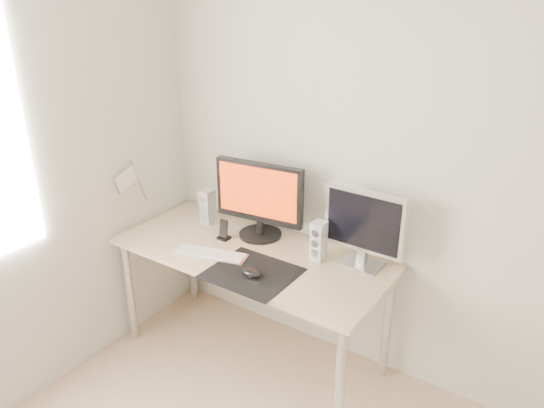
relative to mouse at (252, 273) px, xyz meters
The scene contains 11 objects.
wall_back 1.08m from the mouse, 37.59° to the left, with size 3.50×3.50×0.00m, color silver.
mousepad 0.04m from the mouse, 123.69° to the left, with size 0.45×0.40×0.00m, color black.
mouse is the anchor object (origin of this frame).
desk 0.29m from the mouse, 127.28° to the left, with size 1.60×0.70×0.73m.
main_monitor 0.52m from the mouse, 120.32° to the left, with size 0.55×0.29×0.47m.
second_monitor 0.64m from the mouse, 45.68° to the left, with size 0.45×0.16×0.43m.
speaker_left 0.72m from the mouse, 148.69° to the left, with size 0.07×0.09×0.22m.
speaker_right 0.42m from the mouse, 62.28° to the left, with size 0.07×0.09×0.22m.
keyboard 0.34m from the mouse, 169.58° to the left, with size 0.44×0.22×0.02m.
phone_dock 0.47m from the mouse, 146.90° to the left, with size 0.07×0.06×0.12m.
pennant 1.00m from the mouse, behind, with size 0.01×0.23×0.29m.
Camera 1 is at (0.66, -0.76, 2.18)m, focal length 35.00 mm.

